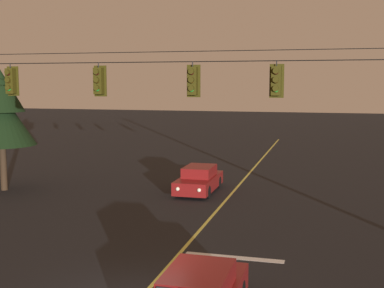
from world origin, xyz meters
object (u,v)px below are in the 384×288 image
(car_oncoming_lead, at_px, (199,180))
(tree_verge_near, at_px, (1,111))
(traffic_light_right_inner, at_px, (276,81))
(traffic_light_left_inner, at_px, (98,81))
(traffic_light_centre, at_px, (192,81))
(traffic_light_leftmost, at_px, (11,81))

(car_oncoming_lead, height_order, tree_verge_near, tree_verge_near)
(traffic_light_right_inner, distance_m, car_oncoming_lead, 11.79)
(traffic_light_left_inner, relative_size, traffic_light_centre, 1.00)
(tree_verge_near, bearing_deg, traffic_light_centre, -28.81)
(traffic_light_centre, bearing_deg, car_oncoming_lead, 102.73)
(traffic_light_right_inner, height_order, tree_verge_near, tree_verge_near)
(tree_verge_near, bearing_deg, traffic_light_leftmost, -51.96)
(car_oncoming_lead, bearing_deg, traffic_light_leftmost, -118.66)
(traffic_light_left_inner, xyz_separation_m, tree_verge_near, (-9.06, 6.92, -1.58))
(traffic_light_leftmost, xyz_separation_m, traffic_light_right_inner, (10.04, 0.00, 0.00))
(traffic_light_right_inner, bearing_deg, car_oncoming_lead, 118.13)
(traffic_light_left_inner, distance_m, traffic_light_centre, 3.53)
(traffic_light_leftmost, distance_m, tree_verge_near, 8.93)
(traffic_light_centre, distance_m, tree_verge_near, 14.45)
(car_oncoming_lead, relative_size, tree_verge_near, 0.66)
(traffic_light_centre, distance_m, car_oncoming_lead, 10.90)
(traffic_light_leftmost, xyz_separation_m, car_oncoming_lead, (5.07, 9.28, -5.32))
(traffic_light_centre, bearing_deg, traffic_light_leftmost, 180.00)
(car_oncoming_lead, bearing_deg, traffic_light_centre, -77.27)
(traffic_light_centre, height_order, car_oncoming_lead, traffic_light_centre)
(traffic_light_left_inner, distance_m, car_oncoming_lead, 10.79)
(traffic_light_leftmost, relative_size, traffic_light_right_inner, 1.00)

